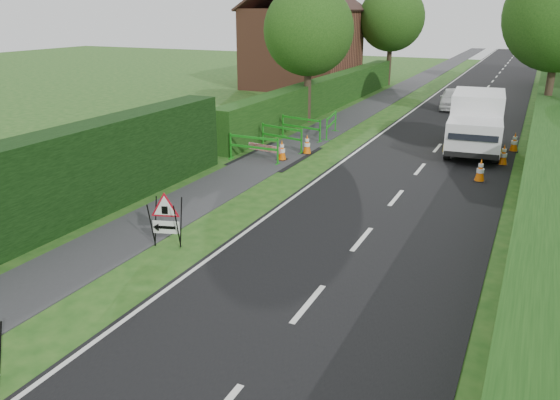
% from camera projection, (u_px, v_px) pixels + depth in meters
% --- Properties ---
extents(ground, '(120.00, 120.00, 0.00)m').
position_uv_depth(ground, '(172.00, 300.00, 10.80)').
color(ground, '#1D4B15').
rests_on(ground, ground).
extents(road_surface, '(6.00, 90.00, 0.02)m').
position_uv_depth(road_surface, '(487.00, 88.00, 39.66)').
color(road_surface, black).
rests_on(road_surface, ground).
extents(footpath, '(2.00, 90.00, 0.02)m').
position_uv_depth(footpath, '(411.00, 84.00, 41.88)').
color(footpath, '#2D2D30').
rests_on(footpath, ground).
extents(hedge_west_far, '(1.00, 24.00, 1.80)m').
position_uv_depth(hedge_west_far, '(327.00, 109.00, 31.59)').
color(hedge_west_far, '#14380F').
rests_on(hedge_west_far, ground).
extents(hedge_east, '(1.20, 50.00, 1.50)m').
position_uv_depth(hedge_east, '(544.00, 153.00, 21.84)').
color(hedge_east, '#14380F').
rests_on(hedge_east, ground).
extents(house_west, '(7.50, 7.40, 7.88)m').
position_uv_depth(house_west, '(303.00, 47.00, 39.48)').
color(house_west, brown).
rests_on(house_west, ground).
extents(tree_nw, '(4.40, 4.40, 6.70)m').
position_uv_depth(tree_nw, '(309.00, 30.00, 26.54)').
color(tree_nw, '#2D2116').
rests_on(tree_nw, ground).
extents(tree_fw, '(4.80, 4.80, 7.24)m').
position_uv_depth(tree_fw, '(392.00, 18.00, 40.08)').
color(tree_fw, '#2D2116').
rests_on(tree_fw, ground).
extents(tree_fe, '(4.20, 4.20, 6.33)m').
position_uv_depth(tree_fe, '(556.00, 27.00, 39.26)').
color(tree_fe, '#2D2116').
rests_on(tree_fe, ground).
extents(triangle_sign, '(1.01, 1.01, 1.18)m').
position_uv_depth(triangle_sign, '(164.00, 216.00, 12.94)').
color(triangle_sign, black).
rests_on(triangle_sign, ground).
extents(works_van, '(2.37, 5.16, 2.29)m').
position_uv_depth(works_van, '(476.00, 121.00, 21.79)').
color(works_van, silver).
rests_on(works_van, ground).
extents(traffic_cone_0, '(0.38, 0.38, 0.79)m').
position_uv_depth(traffic_cone_0, '(480.00, 170.00, 18.12)').
color(traffic_cone_0, black).
rests_on(traffic_cone_0, ground).
extents(traffic_cone_1, '(0.38, 0.38, 0.79)m').
position_uv_depth(traffic_cone_1, '(504.00, 155.00, 20.06)').
color(traffic_cone_1, black).
rests_on(traffic_cone_1, ground).
extents(traffic_cone_2, '(0.38, 0.38, 0.79)m').
position_uv_depth(traffic_cone_2, '(514.00, 142.00, 21.97)').
color(traffic_cone_2, black).
rests_on(traffic_cone_2, ground).
extents(traffic_cone_3, '(0.38, 0.38, 0.79)m').
position_uv_depth(traffic_cone_3, '(282.00, 150.00, 20.71)').
color(traffic_cone_3, black).
rests_on(traffic_cone_3, ground).
extents(traffic_cone_4, '(0.38, 0.38, 0.79)m').
position_uv_depth(traffic_cone_4, '(307.00, 144.00, 21.62)').
color(traffic_cone_4, black).
rests_on(traffic_cone_4, ground).
extents(ped_barrier_0, '(2.06, 0.36, 1.00)m').
position_uv_depth(ped_barrier_0, '(254.00, 145.00, 20.45)').
color(ped_barrier_0, '#188618').
rests_on(ped_barrier_0, ground).
extents(ped_barrier_1, '(2.09, 0.81, 1.00)m').
position_uv_depth(ped_barrier_1, '(282.00, 135.00, 22.14)').
color(ped_barrier_1, '#188618').
rests_on(ped_barrier_1, ground).
extents(ped_barrier_2, '(2.09, 0.77, 1.00)m').
position_uv_depth(ped_barrier_2, '(301.00, 125.00, 23.98)').
color(ped_barrier_2, '#188618').
rests_on(ped_barrier_2, ground).
extents(ped_barrier_3, '(0.66, 2.09, 1.00)m').
position_uv_depth(ped_barrier_3, '(331.00, 122.00, 24.63)').
color(ped_barrier_3, '#188618').
rests_on(ped_barrier_3, ground).
extents(redwhite_plank, '(1.48, 0.29, 0.25)m').
position_uv_depth(redwhite_plank, '(265.00, 159.00, 20.95)').
color(redwhite_plank, red).
rests_on(redwhite_plank, ground).
extents(hatchback_car, '(1.83, 3.60, 1.17)m').
position_uv_depth(hatchback_car, '(453.00, 99.00, 31.39)').
color(hatchback_car, white).
rests_on(hatchback_car, ground).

